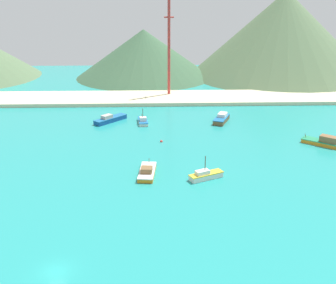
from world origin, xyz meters
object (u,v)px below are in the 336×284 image
Objects in this scene: fishing_boat_6 at (143,121)px; buoy_0 at (161,141)px; fishing_boat_2 at (206,175)px; fishing_boat_7 at (147,172)px; fishing_boat_8 at (325,142)px; fishing_boat_4 at (222,119)px; radio_tower at (169,49)px; fishing_boat_5 at (110,119)px.

fishing_boat_6 is 10.98× the size of buoy_0.
buoy_0 is at bearing 111.24° from fishing_boat_2.
fishing_boat_7 is at bearing -99.46° from buoy_0.
fishing_boat_6 reaches higher than fishing_boat_8.
fishing_boat_4 is at bearing 137.78° from fishing_boat_8.
fishing_boat_4 is at bearing -64.47° from radio_tower.
radio_tower is at bearing 85.75° from buoy_0.
fishing_boat_4 is 1.21× the size of fishing_boat_6.
fishing_boat_4 is at bearing 59.92° from fishing_boat_7.
radio_tower is at bearing 115.53° from fishing_boat_4.
fishing_boat_2 reaches higher than fishing_boat_7.
radio_tower is (3.59, 48.22, 17.51)m from buoy_0.
fishing_boat_7 is (11.73, -38.62, -0.15)m from fishing_boat_5.
fishing_boat_2 is 0.76× the size of fishing_boat_5.
radio_tower is (8.82, 31.78, 16.95)m from fishing_boat_6.
fishing_boat_7 is (-21.81, -37.66, -0.25)m from fishing_boat_4.
radio_tower reaches higher than fishing_boat_8.
fishing_boat_6 is at bearing 92.83° from fishing_boat_7.
fishing_boat_8 is 14.45× the size of buoy_0.
fishing_boat_5 is at bearing 106.90° from fishing_boat_7.
fishing_boat_2 reaches higher than buoy_0.
fishing_boat_8 is 0.30× the size of radio_tower.
fishing_boat_7 is at bearing -159.80° from fishing_boat_8.
fishing_boat_2 is 12.56m from fishing_boat_7.
fishing_boat_5 reaches higher than fishing_boat_7.
fishing_boat_6 is 0.76× the size of fishing_boat_8.
fishing_boat_4 is 0.94× the size of fishing_boat_5.
fishing_boat_2 is 10.82× the size of buoy_0.
buoy_0 is at bearing 80.54° from fishing_boat_7.
fishing_boat_2 is 41.22m from fishing_boat_4.
radio_tower reaches higher than buoy_0.
fishing_boat_5 is 40.37m from fishing_boat_7.
fishing_boat_7 is (1.82, -36.90, 0.01)m from fishing_boat_6.
fishing_boat_7 is 71.08m from radio_tower.
fishing_boat_8 reaches higher than buoy_0.
fishing_boat_2 reaches higher than fishing_boat_5.
fishing_boat_6 is at bearing 107.66° from buoy_0.
fishing_boat_2 is 0.22× the size of radio_tower.
fishing_boat_5 is 1.06× the size of fishing_boat_7.
fishing_boat_5 reaches higher than buoy_0.
fishing_boat_5 is 0.29× the size of radio_tower.
fishing_boat_7 is at bearing -73.10° from fishing_boat_5.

